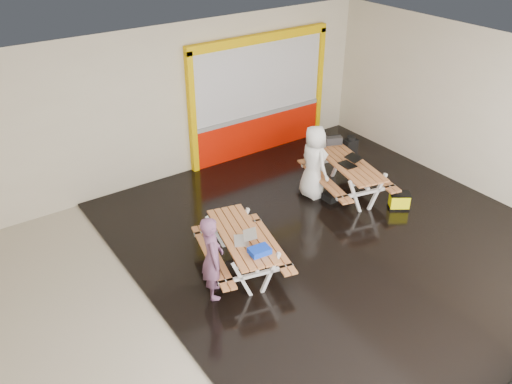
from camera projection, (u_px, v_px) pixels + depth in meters
room at (287, 176)px, 8.75m from camera, size 10.02×8.02×3.52m
deck at (335, 236)px, 10.23m from camera, size 7.50×7.98×0.05m
kiosk at (259, 99)px, 12.77m from camera, size 3.88×0.16×3.00m
picnic_table_left at (241, 243)px, 9.07m from camera, size 1.70×2.16×0.76m
picnic_table_right at (347, 170)px, 11.32m from camera, size 1.80×2.31×0.82m
person_left at (212, 258)px, 8.37m from camera, size 0.54×0.64×1.49m
person_right at (314, 162)px, 11.12m from camera, size 0.59×0.85×1.64m
laptop_left at (244, 238)px, 8.80m from camera, size 0.50×0.48×0.16m
laptop_right at (350, 162)px, 11.09m from camera, size 0.42×0.38×0.17m
blue_pouch at (260, 251)px, 8.51m from camera, size 0.36×0.27×0.10m
toolbox at (333, 140)px, 11.96m from camera, size 0.43×0.33×0.23m
backpack at (350, 147)px, 12.03m from camera, size 0.32×0.21×0.51m
dark_case at (333, 196)px, 11.34m from camera, size 0.40×0.31×0.15m
fluke_bag at (399, 201)px, 10.98m from camera, size 0.49×0.45×0.36m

